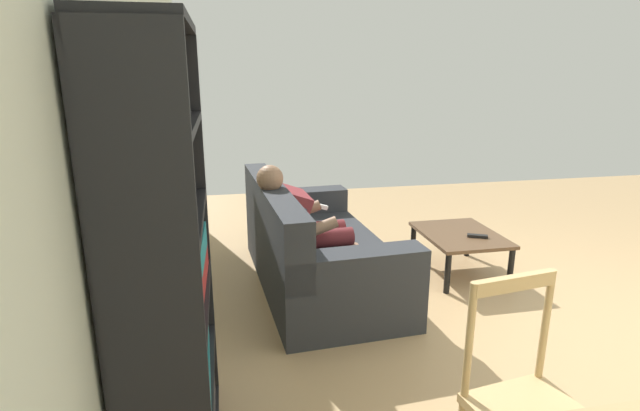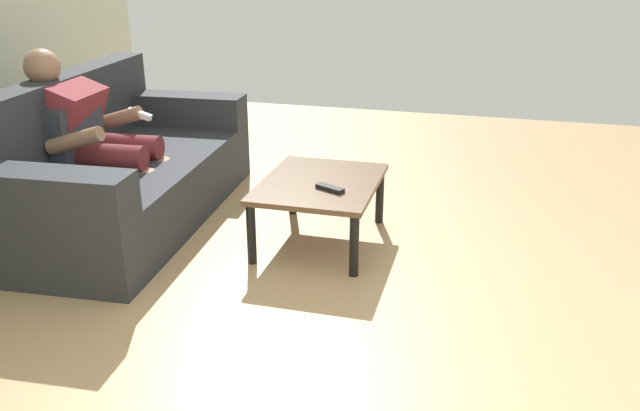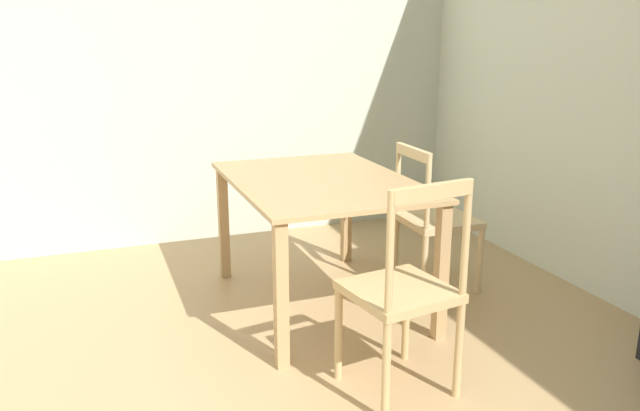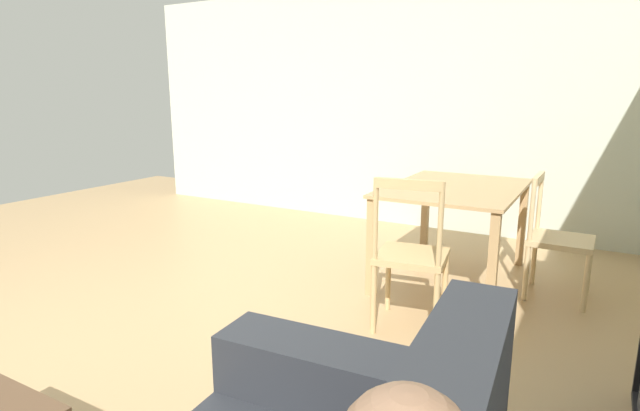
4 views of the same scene
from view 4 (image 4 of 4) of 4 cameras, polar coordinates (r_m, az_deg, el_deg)
ground_plane at (r=3.34m, az=-21.67°, el=-14.41°), size 9.18×9.18×0.00m
wall_side at (r=5.90m, az=5.69°, el=11.06°), size 0.12×6.15×2.63m
dining_table at (r=4.09m, az=14.93°, el=0.65°), size 1.34×0.96×0.75m
dining_chair_near_wall at (r=4.02m, az=25.10°, el=-3.41°), size 0.43×0.43×0.89m
dining_chair_facing_couch at (r=3.20m, az=10.19°, el=-5.63°), size 0.48×0.48×0.98m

